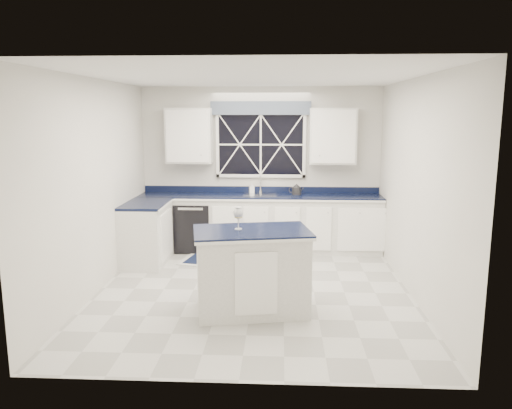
# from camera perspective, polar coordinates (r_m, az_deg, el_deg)

# --- Properties ---
(ground) EXTENTS (4.50, 4.50, 0.00)m
(ground) POSITION_cam_1_polar(r_m,az_deg,el_deg) (6.56, -0.30, -9.84)
(ground) COLOR beige
(ground) RESTS_ON ground
(back_wall) EXTENTS (4.00, 0.10, 2.70)m
(back_wall) POSITION_cam_1_polar(r_m,az_deg,el_deg) (8.45, 0.55, 4.17)
(back_wall) COLOR silver
(back_wall) RESTS_ON ground
(base_cabinets) EXTENTS (3.99, 1.60, 0.90)m
(base_cabinets) POSITION_cam_1_polar(r_m,az_deg,el_deg) (8.16, -1.92, -2.47)
(base_cabinets) COLOR white
(base_cabinets) RESTS_ON ground
(countertop) EXTENTS (3.98, 0.64, 0.04)m
(countertop) POSITION_cam_1_polar(r_m,az_deg,el_deg) (8.21, 0.46, 0.96)
(countertop) COLOR black
(countertop) RESTS_ON base_cabinets
(dishwasher) EXTENTS (0.60, 0.58, 0.82)m
(dishwasher) POSITION_cam_1_polar(r_m,az_deg,el_deg) (8.43, -7.05, -2.41)
(dishwasher) COLOR black
(dishwasher) RESTS_ON ground
(window) EXTENTS (1.65, 0.09, 1.26)m
(window) POSITION_cam_1_polar(r_m,az_deg,el_deg) (8.36, 0.54, 7.41)
(window) COLOR black
(window) RESTS_ON ground
(upper_cabinets) EXTENTS (3.10, 0.34, 0.90)m
(upper_cabinets) POSITION_cam_1_polar(r_m,az_deg,el_deg) (8.24, 0.51, 7.85)
(upper_cabinets) COLOR white
(upper_cabinets) RESTS_ON ground
(faucet) EXTENTS (0.05, 0.20, 0.30)m
(faucet) POSITION_cam_1_polar(r_m,az_deg,el_deg) (8.37, 0.52, 2.38)
(faucet) COLOR silver
(faucet) RESTS_ON countertop
(island) EXTENTS (1.42, 1.01, 0.97)m
(island) POSITION_cam_1_polar(r_m,az_deg,el_deg) (5.76, -0.49, -7.59)
(island) COLOR white
(island) RESTS_ON ground
(rug) EXTENTS (1.53, 1.11, 0.02)m
(rug) POSITION_cam_1_polar(r_m,az_deg,el_deg) (7.83, -3.26, -6.37)
(rug) COLOR beige
(rug) RESTS_ON ground
(kettle) EXTENTS (0.25, 0.19, 0.18)m
(kettle) POSITION_cam_1_polar(r_m,az_deg,el_deg) (8.28, 4.63, 1.72)
(kettle) COLOR #2B2B2E
(kettle) RESTS_ON countertop
(wine_glass) EXTENTS (0.11, 0.11, 0.26)m
(wine_glass) POSITION_cam_1_polar(r_m,az_deg,el_deg) (5.63, -2.03, -1.08)
(wine_glass) COLOR silver
(wine_glass) RESTS_ON island
(soap_bottle) EXTENTS (0.10, 0.10, 0.17)m
(soap_bottle) POSITION_cam_1_polar(r_m,az_deg,el_deg) (8.42, -0.50, 1.92)
(soap_bottle) COLOR silver
(soap_bottle) RESTS_ON countertop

